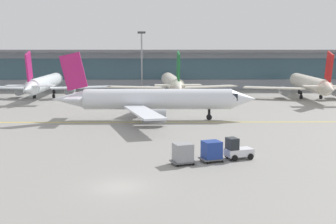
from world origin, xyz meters
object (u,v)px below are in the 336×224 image
(gate_airplane_3, at_px, (310,84))
(cargo_dolly_lead, at_px, (212,150))
(baggage_tug, at_px, (237,150))
(gate_airplane_1, at_px, (45,83))
(taxiing_regional_jet, at_px, (155,100))
(apron_light_mast_1, at_px, (142,59))
(cargo_dolly_trailing, at_px, (183,153))
(gate_airplane_2, at_px, (172,83))

(gate_airplane_3, xyz_separation_m, cargo_dolly_lead, (-25.91, -50.78, -1.86))
(baggage_tug, bearing_deg, gate_airplane_1, 101.24)
(taxiing_regional_jet, height_order, apron_light_mast_1, apron_light_mast_1)
(gate_airplane_1, relative_size, baggage_tug, 10.01)
(gate_airplane_3, xyz_separation_m, taxiing_regional_jet, (-31.29, -26.68, 0.03))
(gate_airplane_3, xyz_separation_m, cargo_dolly_trailing, (-28.65, -51.73, -1.86))
(gate_airplane_3, relative_size, cargo_dolly_lead, 11.67)
(baggage_tug, bearing_deg, gate_airplane_3, 45.68)
(gate_airplane_2, relative_size, baggage_tug, 10.05)
(cargo_dolly_lead, bearing_deg, taxiing_regional_jet, 83.37)
(gate_airplane_2, height_order, baggage_tug, gate_airplane_2)
(gate_airplane_1, height_order, apron_light_mast_1, apron_light_mast_1)
(gate_airplane_3, relative_size, baggage_tug, 10.04)
(cargo_dolly_lead, distance_m, cargo_dolly_trailing, 2.90)
(gate_airplane_2, xyz_separation_m, baggage_tug, (4.54, -52.86, -2.02))
(apron_light_mast_1, bearing_deg, cargo_dolly_trailing, -84.85)
(gate_airplane_2, xyz_separation_m, cargo_dolly_trailing, (-0.73, -54.70, -1.86))
(cargo_dolly_trailing, bearing_deg, cargo_dolly_lead, 0.00)
(cargo_dolly_trailing, relative_size, apron_light_mast_1, 0.18)
(gate_airplane_1, xyz_separation_m, cargo_dolly_lead, (28.21, -53.15, -1.86))
(taxiing_regional_jet, relative_size, cargo_dolly_lead, 11.78)
(taxiing_regional_jet, bearing_deg, baggage_tug, -70.51)
(taxiing_regional_jet, xyz_separation_m, cargo_dolly_trailing, (2.64, -25.06, -1.89))
(taxiing_regional_jet, bearing_deg, cargo_dolly_lead, -76.74)
(gate_airplane_3, bearing_deg, gate_airplane_1, 89.99)
(cargo_dolly_lead, bearing_deg, gate_airplane_1, 98.74)
(taxiing_regional_jet, height_order, baggage_tug, taxiing_regional_jet)
(gate_airplane_1, distance_m, cargo_dolly_trailing, 59.83)
(cargo_dolly_trailing, bearing_deg, gate_airplane_2, 70.01)
(taxiing_regional_jet, relative_size, apron_light_mast_1, 2.14)
(taxiing_regional_jet, distance_m, apron_light_mast_1, 41.32)
(gate_airplane_2, distance_m, cargo_dolly_lead, 53.81)
(apron_light_mast_1, bearing_deg, taxiing_regional_jet, -85.38)
(baggage_tug, distance_m, cargo_dolly_trailing, 5.59)
(gate_airplane_2, height_order, taxiing_regional_jet, taxiing_regional_jet)
(baggage_tug, xyz_separation_m, apron_light_mast_1, (-11.22, 64.15, 6.70))
(taxiing_regional_jet, xyz_separation_m, cargo_dolly_lead, (5.38, -24.10, -1.89))
(gate_airplane_1, xyz_separation_m, taxiing_regional_jet, (22.83, -29.05, 0.03))
(taxiing_regional_jet, bearing_deg, gate_airplane_1, 128.84)
(gate_airplane_3, distance_m, cargo_dolly_lead, 57.04)
(cargo_dolly_lead, distance_m, apron_light_mast_1, 65.93)
(gate_airplane_2, height_order, cargo_dolly_trailing, gate_airplane_2)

